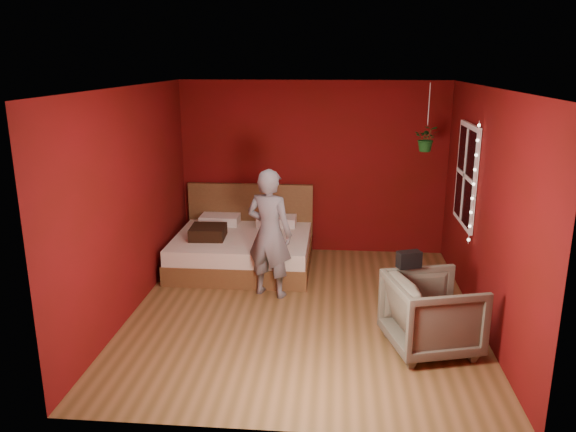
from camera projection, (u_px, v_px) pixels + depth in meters
The scene contains 10 objects.
floor at pixel (303, 311), 6.67m from camera, with size 4.50×4.50×0.00m, color brown.
room_walls at pixel (304, 172), 6.22m from camera, with size 4.04×4.54×2.62m.
window at pixel (466, 175), 6.96m from camera, with size 0.05×0.97×1.27m.
fairy_lights at pixel (474, 184), 6.46m from camera, with size 0.04×0.04×1.45m.
bed at pixel (244, 247), 8.09m from camera, with size 1.92×1.63×1.06m.
person at pixel (270, 233), 6.93m from camera, with size 0.59×0.39×1.63m, color slate.
armchair at pixel (432, 314), 5.70m from camera, with size 0.84×0.86×0.78m, color #5E5D4A.
handbag at pixel (409, 259), 5.85m from camera, with size 0.25×0.12×0.18m, color black.
throw_pillow at pixel (208, 232), 7.81m from camera, with size 0.47×0.47×0.17m, color black.
hanging_plant at pixel (427, 138), 7.37m from camera, with size 0.35×0.32×0.89m.
Camera 1 is at (0.36, -6.11, 2.89)m, focal length 35.00 mm.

